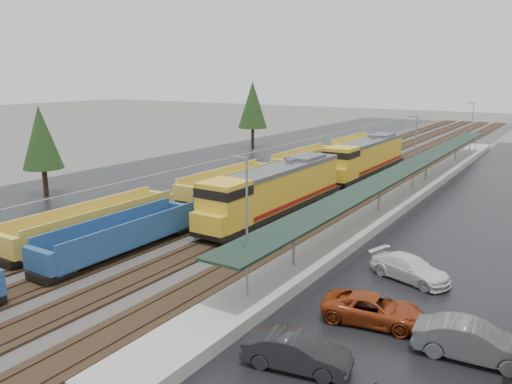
% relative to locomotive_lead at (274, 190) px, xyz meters
% --- Properties ---
extents(ballast_strip, '(20.00, 160.00, 0.08)m').
position_rel_locomotive_lead_xyz_m(ballast_strip, '(-2.00, 24.77, -2.38)').
color(ballast_strip, '#302D2B').
rests_on(ballast_strip, ground).
extents(trackbed, '(14.60, 160.00, 0.22)m').
position_rel_locomotive_lead_xyz_m(trackbed, '(-2.00, 24.77, -2.26)').
color(trackbed, black).
rests_on(trackbed, ground).
extents(west_parking_lot, '(10.00, 160.00, 0.02)m').
position_rel_locomotive_lead_xyz_m(west_parking_lot, '(-17.00, 24.77, -2.41)').
color(west_parking_lot, black).
rests_on(west_parking_lot, ground).
extents(west_road, '(9.00, 160.00, 0.02)m').
position_rel_locomotive_lead_xyz_m(west_road, '(-27.00, 24.77, -2.41)').
color(west_road, black).
rests_on(west_road, ground).
extents(station_platform, '(3.00, 80.00, 8.00)m').
position_rel_locomotive_lead_xyz_m(station_platform, '(7.50, 14.78, -1.68)').
color(station_platform, '#9E9B93').
rests_on(station_platform, ground).
extents(chainlink_fence, '(0.08, 160.04, 2.02)m').
position_rel_locomotive_lead_xyz_m(chainlink_fence, '(-11.50, 23.21, -0.81)').
color(chainlink_fence, gray).
rests_on(chainlink_fence, ground).
extents(tree_west_near, '(3.96, 3.96, 9.00)m').
position_rel_locomotive_lead_xyz_m(tree_west_near, '(-24.00, -5.23, 3.40)').
color(tree_west_near, '#332316').
rests_on(tree_west_near, ground).
extents(tree_west_far, '(4.84, 4.84, 11.00)m').
position_rel_locomotive_lead_xyz_m(tree_west_far, '(-25.00, 34.77, 4.71)').
color(tree_west_far, '#332316').
rests_on(tree_west_far, ground).
extents(locomotive_lead, '(3.04, 20.03, 4.53)m').
position_rel_locomotive_lead_xyz_m(locomotive_lead, '(0.00, 0.00, 0.00)').
color(locomotive_lead, black).
rests_on(locomotive_lead, ground).
extents(locomotive_trail, '(3.04, 20.03, 4.53)m').
position_rel_locomotive_lead_xyz_m(locomotive_trail, '(0.00, 21.00, 0.00)').
color(locomotive_trail, black).
rests_on(locomotive_trail, ground).
extents(well_string_yellow, '(2.67, 99.31, 2.37)m').
position_rel_locomotive_lead_xyz_m(well_string_yellow, '(-8.00, -3.70, -1.24)').
color(well_string_yellow, gold).
rests_on(well_string_yellow, ground).
extents(well_string_blue, '(2.59, 89.71, 2.30)m').
position_rel_locomotive_lead_xyz_m(well_string_blue, '(-4.00, -5.60, -1.27)').
color(well_string_blue, navy).
rests_on(well_string_blue, ground).
extents(parked_car_east_a, '(2.44, 4.73, 1.48)m').
position_rel_locomotive_lead_xyz_m(parked_car_east_a, '(12.35, -18.78, -1.67)').
color(parked_car_east_a, black).
rests_on(parked_car_east_a, ground).
extents(parked_car_east_b, '(3.10, 5.33, 1.39)m').
position_rel_locomotive_lead_xyz_m(parked_car_east_b, '(13.63, -13.26, -1.72)').
color(parked_car_east_b, '#913312').
rests_on(parked_car_east_b, ground).
extents(parked_car_east_c, '(3.41, 5.30, 1.43)m').
position_rel_locomotive_lead_xyz_m(parked_car_east_c, '(13.60, -7.01, -1.70)').
color(parked_car_east_c, silver).
rests_on(parked_car_east_c, ground).
extents(parked_car_east_e, '(2.19, 5.07, 1.62)m').
position_rel_locomotive_lead_xyz_m(parked_car_east_e, '(18.35, -14.07, -1.60)').
color(parked_car_east_e, '#5B5D60').
rests_on(parked_car_east_e, ground).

